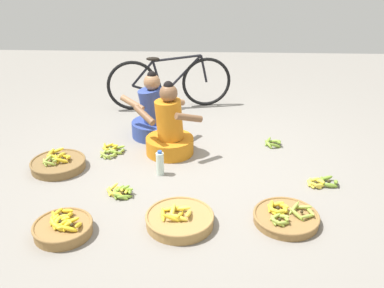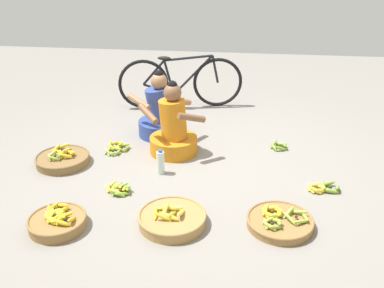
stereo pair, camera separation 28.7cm
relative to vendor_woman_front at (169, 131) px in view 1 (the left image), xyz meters
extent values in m
plane|color=gray|center=(0.27, -0.30, -0.26)|extent=(10.00, 10.00, 0.00)
cylinder|color=orange|center=(0.00, 0.00, -0.17)|extent=(0.52, 0.52, 0.18)
cylinder|color=orange|center=(0.00, 0.00, 0.13)|extent=(0.33, 0.30, 0.44)
sphere|color=brown|center=(0.00, 0.00, 0.43)|extent=(0.19, 0.19, 0.19)
sphere|color=black|center=(0.00, 0.00, 0.50)|extent=(0.10, 0.10, 0.10)
cylinder|color=brown|center=(-0.25, -0.09, 0.21)|extent=(0.27, 0.27, 0.16)
cylinder|color=brown|center=(0.22, -0.14, 0.21)|extent=(0.30, 0.22, 0.16)
cylinder|color=#334793|center=(-0.23, 0.45, -0.17)|extent=(0.52, 0.52, 0.18)
cylinder|color=#334793|center=(-0.23, 0.45, 0.12)|extent=(0.36, 0.31, 0.44)
sphere|color=#9E704C|center=(-0.23, 0.45, 0.40)|extent=(0.19, 0.19, 0.19)
sphere|color=black|center=(-0.23, 0.45, 0.48)|extent=(0.10, 0.10, 0.10)
cylinder|color=#9E704C|center=(-0.44, 0.31, 0.20)|extent=(0.30, 0.21, 0.16)
cylinder|color=#9E704C|center=(0.02, 0.37, 0.20)|extent=(0.25, 0.28, 0.16)
torus|color=black|center=(-0.62, 1.31, 0.08)|extent=(0.68, 0.19, 0.68)
torus|color=black|center=(0.38, 1.52, 0.08)|extent=(0.68, 0.19, 0.68)
cylinder|color=black|center=(0.04, 1.45, 0.19)|extent=(0.55, 0.15, 0.55)
cylinder|color=black|center=(-0.28, 1.38, 0.16)|extent=(0.15, 0.06, 0.49)
cylinder|color=black|center=(-0.02, 1.43, 0.43)|extent=(0.64, 0.17, 0.08)
cylinder|color=black|center=(-0.42, 1.35, 0.00)|extent=(0.42, 0.12, 0.18)
cylinder|color=black|center=(-0.48, 1.34, 0.24)|extent=(0.31, 0.10, 0.35)
cylinder|color=black|center=(0.34, 1.51, 0.27)|extent=(0.12, 0.05, 0.38)
ellipsoid|color=black|center=(-0.34, 1.37, 0.43)|extent=(0.18, 0.08, 0.05)
cylinder|color=olive|center=(1.08, -1.23, -0.23)|extent=(0.53, 0.53, 0.07)
torus|color=olive|center=(1.08, -1.23, -0.20)|extent=(0.55, 0.55, 0.02)
ellipsoid|color=#9EB747|center=(1.28, -1.20, -0.17)|extent=(0.06, 0.16, 0.06)
ellipsoid|color=#9EB747|center=(1.23, -1.14, -0.17)|extent=(0.16, 0.07, 0.06)
ellipsoid|color=#9EB747|center=(1.15, -1.17, -0.17)|extent=(0.12, 0.14, 0.08)
ellipsoid|color=#9EB747|center=(1.16, -1.26, -0.17)|extent=(0.13, 0.13, 0.09)
ellipsoid|color=#9EB747|center=(1.24, -1.27, -0.17)|extent=(0.15, 0.11, 0.06)
sphere|color=#382D19|center=(1.21, -1.21, -0.17)|extent=(0.03, 0.03, 0.03)
ellipsoid|color=yellow|center=(1.07, -1.17, -0.17)|extent=(0.04, 0.14, 0.06)
ellipsoid|color=yellow|center=(1.06, -1.13, -0.17)|extent=(0.11, 0.13, 0.07)
ellipsoid|color=yellow|center=(1.01, -1.11, -0.17)|extent=(0.14, 0.05, 0.07)
ellipsoid|color=yellow|center=(0.96, -1.15, -0.17)|extent=(0.08, 0.14, 0.08)
ellipsoid|color=yellow|center=(0.96, -1.20, -0.17)|extent=(0.09, 0.14, 0.07)
ellipsoid|color=yellow|center=(1.00, -1.23, -0.17)|extent=(0.14, 0.07, 0.07)
ellipsoid|color=yellow|center=(1.05, -1.22, -0.17)|extent=(0.14, 0.10, 0.07)
sphere|color=#382D19|center=(1.02, -1.17, -0.17)|extent=(0.03, 0.03, 0.03)
ellipsoid|color=#9EB747|center=(1.06, -1.33, -0.17)|extent=(0.03, 0.12, 0.08)
ellipsoid|color=#9EB747|center=(1.04, -1.29, -0.17)|extent=(0.11, 0.10, 0.07)
ellipsoid|color=#9EB747|center=(0.98, -1.28, -0.18)|extent=(0.12, 0.09, 0.05)
ellipsoid|color=#9EB747|center=(0.96, -1.34, -0.18)|extent=(0.05, 0.12, 0.05)
ellipsoid|color=#9EB747|center=(0.99, -1.38, -0.17)|extent=(0.12, 0.08, 0.07)
ellipsoid|color=#9EB747|center=(1.04, -1.37, -0.17)|extent=(0.12, 0.09, 0.06)
sphere|color=#382D19|center=(1.01, -1.33, -0.17)|extent=(0.03, 0.03, 0.03)
cylinder|color=brown|center=(-1.11, -0.41, -0.22)|extent=(0.54, 0.54, 0.08)
torus|color=brown|center=(-1.11, -0.41, -0.18)|extent=(0.56, 0.56, 0.02)
ellipsoid|color=gold|center=(-1.00, -0.39, -0.15)|extent=(0.06, 0.13, 0.08)
ellipsoid|color=gold|center=(-1.03, -0.35, -0.15)|extent=(0.13, 0.10, 0.06)
ellipsoid|color=gold|center=(-1.11, -0.37, -0.16)|extent=(0.10, 0.13, 0.06)
ellipsoid|color=gold|center=(-1.11, -0.42, -0.15)|extent=(0.09, 0.13, 0.09)
ellipsoid|color=gold|center=(-1.05, -0.45, -0.15)|extent=(0.13, 0.07, 0.08)
sphere|color=#382D19|center=(-1.06, -0.40, -0.15)|extent=(0.03, 0.03, 0.03)
ellipsoid|color=yellow|center=(-1.09, -0.31, -0.15)|extent=(0.05, 0.15, 0.07)
ellipsoid|color=yellow|center=(-1.16, -0.23, -0.15)|extent=(0.15, 0.04, 0.09)
ellipsoid|color=yellow|center=(-1.22, -0.28, -0.15)|extent=(0.07, 0.15, 0.07)
ellipsoid|color=yellow|center=(-1.16, -0.36, -0.15)|extent=(0.15, 0.04, 0.07)
sphere|color=#382D19|center=(-1.16, -0.30, -0.15)|extent=(0.03, 0.03, 0.03)
ellipsoid|color=#9EB747|center=(-1.10, -0.46, -0.15)|extent=(0.05, 0.13, 0.08)
ellipsoid|color=#9EB747|center=(-1.14, -0.40, -0.16)|extent=(0.13, 0.07, 0.05)
ellipsoid|color=#9EB747|center=(-1.21, -0.42, -0.15)|extent=(0.10, 0.12, 0.08)
ellipsoid|color=#9EB747|center=(-1.21, -0.48, -0.16)|extent=(0.09, 0.13, 0.06)
ellipsoid|color=#9EB747|center=(-1.15, -0.51, -0.15)|extent=(0.13, 0.06, 0.08)
sphere|color=#382D19|center=(-1.16, -0.46, -0.15)|extent=(0.03, 0.03, 0.03)
cylinder|color=#A87F47|center=(0.20, -1.31, -0.22)|extent=(0.55, 0.55, 0.09)
torus|color=#A87F47|center=(0.20, -1.31, -0.18)|extent=(0.57, 0.57, 0.02)
ellipsoid|color=yellow|center=(0.27, -1.32, -0.14)|extent=(0.06, 0.16, 0.08)
ellipsoid|color=yellow|center=(0.22, -1.24, -0.15)|extent=(0.16, 0.06, 0.07)
ellipsoid|color=yellow|center=(0.14, -1.30, -0.14)|extent=(0.06, 0.16, 0.09)
ellipsoid|color=yellow|center=(0.20, -1.38, -0.14)|extent=(0.16, 0.06, 0.08)
sphere|color=#382D19|center=(0.21, -1.31, -0.15)|extent=(0.03, 0.03, 0.03)
ellipsoid|color=yellow|center=(0.21, -1.33, -0.14)|extent=(0.06, 0.16, 0.08)
ellipsoid|color=yellow|center=(0.13, -1.25, -0.15)|extent=(0.17, 0.06, 0.06)
ellipsoid|color=yellow|center=(0.07, -1.33, -0.15)|extent=(0.06, 0.17, 0.06)
ellipsoid|color=yellow|center=(0.14, -1.39, -0.14)|extent=(0.16, 0.03, 0.09)
sphere|color=#382D19|center=(0.14, -1.32, -0.15)|extent=(0.03, 0.03, 0.03)
cylinder|color=olive|center=(-0.72, -1.47, -0.22)|extent=(0.46, 0.46, 0.09)
torus|color=olive|center=(-0.72, -1.47, -0.18)|extent=(0.47, 0.47, 0.02)
ellipsoid|color=gold|center=(-0.57, -1.51, -0.15)|extent=(0.04, 0.13, 0.08)
ellipsoid|color=gold|center=(-0.64, -1.45, -0.15)|extent=(0.13, 0.06, 0.08)
ellipsoid|color=gold|center=(-0.68, -1.52, -0.15)|extent=(0.06, 0.13, 0.07)
ellipsoid|color=gold|center=(-0.63, -1.56, -0.15)|extent=(0.13, 0.04, 0.07)
sphere|color=#382D19|center=(-0.63, -1.51, -0.15)|extent=(0.03, 0.03, 0.03)
ellipsoid|color=gold|center=(-0.68, -1.38, -0.15)|extent=(0.04, 0.14, 0.08)
ellipsoid|color=gold|center=(-0.72, -1.32, -0.15)|extent=(0.14, 0.08, 0.07)
ellipsoid|color=gold|center=(-0.80, -1.35, -0.15)|extent=(0.09, 0.14, 0.05)
ellipsoid|color=gold|center=(-0.80, -1.41, -0.15)|extent=(0.10, 0.14, 0.07)
ellipsoid|color=gold|center=(-0.72, -1.43, -0.15)|extent=(0.14, 0.09, 0.08)
sphere|color=#382D19|center=(-0.75, -1.38, -0.15)|extent=(0.03, 0.03, 0.03)
ellipsoid|color=yellow|center=(-0.68, -1.48, -0.14)|extent=(0.06, 0.12, 0.08)
ellipsoid|color=yellow|center=(-0.71, -1.42, -0.14)|extent=(0.12, 0.09, 0.08)
ellipsoid|color=yellow|center=(-0.75, -1.42, -0.15)|extent=(0.12, 0.06, 0.07)
ellipsoid|color=yellow|center=(-0.78, -1.45, -0.15)|extent=(0.07, 0.12, 0.08)
ellipsoid|color=yellow|center=(-0.77, -1.50, -0.14)|extent=(0.10, 0.11, 0.08)
ellipsoid|color=yellow|center=(-0.76, -1.51, -0.15)|extent=(0.12, 0.08, 0.07)
ellipsoid|color=yellow|center=(-0.71, -1.51, -0.15)|extent=(0.12, 0.09, 0.06)
sphere|color=#382D19|center=(-0.73, -1.47, -0.15)|extent=(0.03, 0.03, 0.03)
ellipsoid|color=yellow|center=(-0.66, -1.50, -0.15)|extent=(0.05, 0.12, 0.08)
ellipsoid|color=yellow|center=(-0.67, -1.46, -0.15)|extent=(0.10, 0.12, 0.06)
ellipsoid|color=yellow|center=(-0.71, -1.44, -0.15)|extent=(0.12, 0.05, 0.07)
ellipsoid|color=yellow|center=(-0.76, -1.47, -0.15)|extent=(0.08, 0.13, 0.08)
ellipsoid|color=yellow|center=(-0.76, -1.50, -0.15)|extent=(0.06, 0.12, 0.06)
ellipsoid|color=yellow|center=(-0.73, -1.54, -0.15)|extent=(0.12, 0.08, 0.08)
ellipsoid|color=yellow|center=(-0.68, -1.53, -0.15)|extent=(0.12, 0.10, 0.06)
sphere|color=#382D19|center=(-0.71, -1.49, -0.15)|extent=(0.03, 0.03, 0.03)
ellipsoid|color=gold|center=(-0.61, 0.05, -0.23)|extent=(0.03, 0.13, 0.08)
ellipsoid|color=gold|center=(-0.64, 0.10, -0.24)|extent=(0.13, 0.10, 0.07)
ellipsoid|color=gold|center=(-0.71, 0.10, -0.24)|extent=(0.13, 0.10, 0.05)
ellipsoid|color=gold|center=(-0.73, 0.04, -0.23)|extent=(0.06, 0.14, 0.08)
ellipsoid|color=gold|center=(-0.70, 0.00, -0.24)|extent=(0.13, 0.08, 0.05)
ellipsoid|color=gold|center=(-0.64, 0.00, -0.24)|extent=(0.13, 0.09, 0.06)
sphere|color=#382D19|center=(-0.67, 0.05, -0.24)|extent=(0.03, 0.03, 0.03)
ellipsoid|color=#8CAD38|center=(-0.52, -0.01, -0.24)|extent=(0.05, 0.14, 0.06)
ellipsoid|color=#8CAD38|center=(-0.56, 0.05, -0.23)|extent=(0.14, 0.08, 0.08)
ellipsoid|color=#8CAD38|center=(-0.63, 0.03, -0.24)|extent=(0.11, 0.13, 0.06)
ellipsoid|color=#8CAD38|center=(-0.62, -0.05, -0.23)|extent=(0.12, 0.11, 0.08)
ellipsoid|color=#8CAD38|center=(-0.58, -0.07, -0.24)|extent=(0.14, 0.04, 0.07)
sphere|color=#382D19|center=(-0.58, -0.01, -0.24)|extent=(0.03, 0.03, 0.03)
ellipsoid|color=#9EB747|center=(-0.59, -0.11, -0.24)|extent=(0.03, 0.14, 0.06)
ellipsoid|color=#9EB747|center=(-0.63, -0.05, -0.24)|extent=(0.14, 0.09, 0.06)
ellipsoid|color=#9EB747|center=(-0.66, -0.04, -0.24)|extent=(0.14, 0.03, 0.07)
ellipsoid|color=#9EB747|center=(-0.72, -0.09, -0.24)|extent=(0.06, 0.15, 0.05)
ellipsoid|color=#9EB747|center=(-0.71, -0.15, -0.23)|extent=(0.11, 0.13, 0.07)
ellipsoid|color=#9EB747|center=(-0.67, -0.17, -0.23)|extent=(0.14, 0.07, 0.08)
ellipsoid|color=#9EB747|center=(-0.61, -0.15, -0.24)|extent=(0.12, 0.13, 0.06)
sphere|color=#382D19|center=(-0.66, -0.11, -0.24)|extent=(0.03, 0.03, 0.03)
ellipsoid|color=olive|center=(1.65, -0.62, -0.23)|extent=(0.07, 0.15, 0.09)
ellipsoid|color=olive|center=(1.57, -0.54, -0.23)|extent=(0.15, 0.07, 0.07)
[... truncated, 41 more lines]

